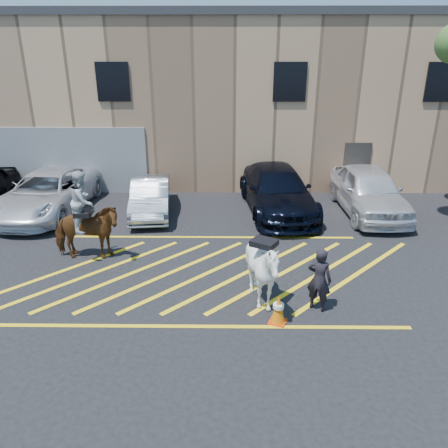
{
  "coord_description": "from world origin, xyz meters",
  "views": [
    {
      "loc": [
        0.6,
        -11.09,
        5.93
      ],
      "look_at": [
        0.48,
        0.2,
        1.3
      ],
      "focal_mm": 35.0,
      "sensor_mm": 36.0,
      "label": 1
    }
  ],
  "objects_px": {
    "car_white_pickup": "(47,193)",
    "mounted_bay": "(85,225)",
    "car_silver_sedan": "(151,197)",
    "saddled_white": "(263,270)",
    "car_blue_suv": "(277,190)",
    "car_white_suv": "(369,191)",
    "traffic_cone": "(278,309)",
    "handler": "(319,279)"
  },
  "relations": [
    {
      "from": "car_white_pickup",
      "to": "mounted_bay",
      "type": "bearing_deg",
      "value": -51.78
    },
    {
      "from": "car_silver_sedan",
      "to": "saddled_white",
      "type": "xyz_separation_m",
      "value": [
        3.77,
        -6.3,
        0.29
      ]
    },
    {
      "from": "car_blue_suv",
      "to": "saddled_white",
      "type": "bearing_deg",
      "value": -105.22
    },
    {
      "from": "car_blue_suv",
      "to": "saddled_white",
      "type": "relative_size",
      "value": 2.54
    },
    {
      "from": "car_white_pickup",
      "to": "saddled_white",
      "type": "height_order",
      "value": "saddled_white"
    },
    {
      "from": "car_blue_suv",
      "to": "mounted_bay",
      "type": "relative_size",
      "value": 2.1
    },
    {
      "from": "car_blue_suv",
      "to": "car_white_suv",
      "type": "bearing_deg",
      "value": -9.15
    },
    {
      "from": "car_white_pickup",
      "to": "car_silver_sedan",
      "type": "xyz_separation_m",
      "value": [
        3.92,
        -0.07,
        -0.11
      ]
    },
    {
      "from": "car_white_suv",
      "to": "saddled_white",
      "type": "relative_size",
      "value": 2.28
    },
    {
      "from": "car_blue_suv",
      "to": "saddled_white",
      "type": "distance_m",
      "value": 6.72
    },
    {
      "from": "mounted_bay",
      "to": "car_silver_sedan",
      "type": "bearing_deg",
      "value": 72.2
    },
    {
      "from": "car_silver_sedan",
      "to": "saddled_white",
      "type": "height_order",
      "value": "saddled_white"
    },
    {
      "from": "car_white_suv",
      "to": "traffic_cone",
      "type": "xyz_separation_m",
      "value": [
        -4.13,
        -7.25,
        -0.5
      ]
    },
    {
      "from": "car_silver_sedan",
      "to": "traffic_cone",
      "type": "distance_m",
      "value": 8.16
    },
    {
      "from": "car_blue_suv",
      "to": "traffic_cone",
      "type": "height_order",
      "value": "car_blue_suv"
    },
    {
      "from": "car_blue_suv",
      "to": "handler",
      "type": "height_order",
      "value": "car_blue_suv"
    },
    {
      "from": "car_white_suv",
      "to": "mounted_bay",
      "type": "height_order",
      "value": "mounted_bay"
    },
    {
      "from": "handler",
      "to": "mounted_bay",
      "type": "relative_size",
      "value": 0.6
    },
    {
      "from": "mounted_bay",
      "to": "traffic_cone",
      "type": "distance_m",
      "value": 6.26
    },
    {
      "from": "handler",
      "to": "traffic_cone",
      "type": "distance_m",
      "value": 1.24
    },
    {
      "from": "mounted_bay",
      "to": "traffic_cone",
      "type": "height_order",
      "value": "mounted_bay"
    },
    {
      "from": "saddled_white",
      "to": "traffic_cone",
      "type": "relative_size",
      "value": 3.07
    },
    {
      "from": "handler",
      "to": "mounted_bay",
      "type": "xyz_separation_m",
      "value": [
        -6.32,
        2.64,
        0.29
      ]
    },
    {
      "from": "car_white_pickup",
      "to": "car_silver_sedan",
      "type": "relative_size",
      "value": 1.39
    },
    {
      "from": "car_white_pickup",
      "to": "saddled_white",
      "type": "bearing_deg",
      "value": -35.9
    },
    {
      "from": "car_blue_suv",
      "to": "car_silver_sedan",
      "type": "bearing_deg",
      "value": 177.56
    },
    {
      "from": "car_silver_sedan",
      "to": "mounted_bay",
      "type": "bearing_deg",
      "value": -114.4
    },
    {
      "from": "handler",
      "to": "traffic_cone",
      "type": "xyz_separation_m",
      "value": [
        -1.01,
        -0.58,
        -0.44
      ]
    },
    {
      "from": "saddled_white",
      "to": "traffic_cone",
      "type": "height_order",
      "value": "saddled_white"
    },
    {
      "from": "handler",
      "to": "car_white_suv",
      "type": "bearing_deg",
      "value": -86.19
    },
    {
      "from": "car_white_pickup",
      "to": "car_white_suv",
      "type": "xyz_separation_m",
      "value": [
        12.14,
        0.12,
        0.1
      ]
    },
    {
      "from": "saddled_white",
      "to": "handler",
      "type": "bearing_deg",
      "value": -7.72
    },
    {
      "from": "car_silver_sedan",
      "to": "saddled_white",
      "type": "distance_m",
      "value": 7.35
    },
    {
      "from": "car_white_suv",
      "to": "traffic_cone",
      "type": "distance_m",
      "value": 8.36
    },
    {
      "from": "car_blue_suv",
      "to": "traffic_cone",
      "type": "distance_m",
      "value": 7.45
    },
    {
      "from": "car_white_suv",
      "to": "mounted_bay",
      "type": "bearing_deg",
      "value": -158.45
    },
    {
      "from": "car_white_suv",
      "to": "car_silver_sedan",
      "type": "bearing_deg",
      "value": 179.76
    },
    {
      "from": "car_blue_suv",
      "to": "mounted_bay",
      "type": "bearing_deg",
      "value": -151.7
    },
    {
      "from": "saddled_white",
      "to": "traffic_cone",
      "type": "distance_m",
      "value": 1.0
    },
    {
      "from": "handler",
      "to": "mounted_bay",
      "type": "bearing_deg",
      "value": 6.28
    },
    {
      "from": "car_blue_suv",
      "to": "mounted_bay",
      "type": "distance_m",
      "value": 7.33
    },
    {
      "from": "car_silver_sedan",
      "to": "car_white_suv",
      "type": "xyz_separation_m",
      "value": [
        8.21,
        0.19,
        0.21
      ]
    }
  ]
}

